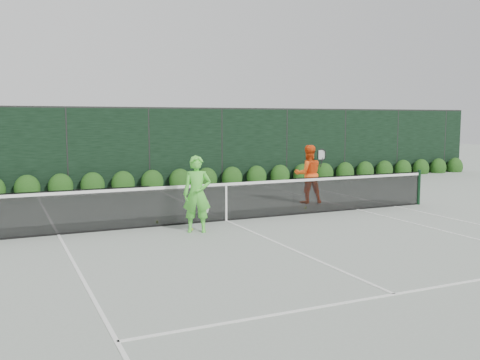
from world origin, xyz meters
name	(u,v)px	position (x,y,z in m)	size (l,w,h in m)	color
ground	(226,221)	(0.00, 0.00, 0.00)	(80.00, 80.00, 0.00)	gray
tennis_net	(225,200)	(-0.02, 0.00, 0.53)	(12.90, 0.10, 1.07)	#11341C
player_woman	(197,194)	(-1.14, -0.97, 0.88)	(0.76, 0.64, 1.77)	#56DA40
player_man	(308,174)	(3.48, 1.66, 0.90)	(1.02, 0.88, 1.81)	#FF5515
court_lines	(226,221)	(0.00, 0.00, 0.01)	(11.03, 23.83, 0.01)	white
windscreen_fence	(277,172)	(0.00, -2.71, 1.51)	(32.00, 21.07, 3.06)	black
hedge_row	(152,182)	(0.00, 7.15, 0.23)	(31.66, 0.65, 0.94)	#123A10
tennis_balls	(215,219)	(-0.25, 0.14, 0.03)	(4.59, 1.61, 0.07)	#B4DE31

